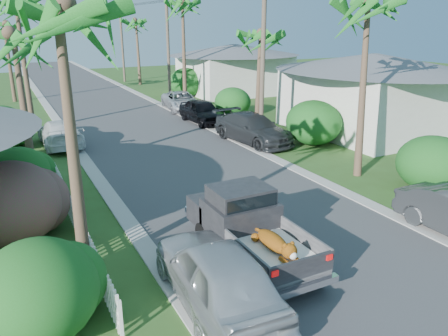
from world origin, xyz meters
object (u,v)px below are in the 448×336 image
palm_l_d (3,24)px  house_right_near (371,96)px  utility_pole_b (263,60)px  palm_l_b (13,34)px  palm_r_c (182,2)px  palm_l_a (56,7)px  parked_car_rd (181,101)px  house_right_far (234,71)px  utility_pole_d (122,41)px  parked_car_ln (217,274)px  palm_r_d (136,21)px  pickup_truck (245,223)px  parked_car_rm (253,129)px  parked_car_rf (202,112)px  parked_car_lf (60,133)px  palm_r_a (372,1)px  palm_r_b (260,34)px  utility_pole_c (168,47)px

palm_l_d → house_right_near: (19.50, -22.00, -4.22)m
utility_pole_b → palm_l_b: bearing=-175.4°
palm_r_c → palm_l_a: bearing=-118.3°
parked_car_rd → utility_pole_b: utility_pole_b is taller
house_right_far → palm_l_a: bearing=-125.4°
utility_pole_b → house_right_near: bearing=-7.7°
palm_r_c → house_right_near: palm_r_c is taller
palm_l_d → utility_pole_d: utility_pole_d is taller
parked_car_ln → palm_r_d: bearing=-101.1°
pickup_truck → parked_car_rm: (6.77, 10.90, -0.20)m
parked_car_rm → utility_pole_b: size_ratio=0.62×
palm_l_d → house_right_far: bearing=-11.6°
house_right_far → parked_car_rf: bearing=-127.3°
parked_car_rd → palm_l_b: bearing=-127.7°
parked_car_rm → parked_car_lf: parked_car_rm is taller
parked_car_rm → palm_r_d: bearing=79.0°
parked_car_ln → palm_l_b: bearing=-71.7°
parked_car_rf → utility_pole_b: utility_pole_b is taller
parked_car_lf → utility_pole_d: utility_pole_d is taller
parked_car_rf → utility_pole_b: size_ratio=0.51×
parked_car_rm → house_right_far: size_ratio=0.62×
parked_car_rm → utility_pole_b: (0.60, 0.09, 3.79)m
pickup_truck → parked_car_rm: bearing=58.2°
palm_r_a → utility_pole_d: (-0.70, 37.00, -2.82)m
parked_car_ln → palm_l_a: 7.19m
parked_car_rm → house_right_near: (8.00, -0.91, 1.41)m
parked_car_rf → palm_r_c: 10.33m
palm_r_c → palm_r_d: 14.07m
parked_car_lf → palm_l_d: 17.82m
palm_r_d → parked_car_ln: bearing=-104.2°
parked_car_rm → utility_pole_d: size_ratio=0.62×
parked_car_ln → house_right_near: (16.60, 11.81, 1.38)m
house_right_near → parked_car_rm: bearing=173.5°
palm_l_d → palm_r_c: (12.70, -8.00, 1.67)m
parked_car_rm → parked_car_lf: bearing=148.8°
palm_l_a → palm_l_b: size_ratio=1.11×
parked_car_rm → palm_r_b: 5.78m
palm_l_b → palm_r_b: (13.40, 3.00, -0.20)m
palm_r_b → utility_pole_d: (-1.00, 28.00, -1.35)m
parked_car_rd → palm_r_c: palm_r_c is taller
parked_car_rf → palm_r_a: 14.61m
parked_car_ln → palm_l_b: 13.34m
pickup_truck → palm_r_c: palm_r_c is taller
parked_car_rm → palm_r_c: palm_r_c is taller
palm_l_d → house_right_far: (19.50, -4.00, -4.32)m
parked_car_lf → palm_r_d: 26.22m
palm_r_d → parked_car_rm: bearing=-93.2°
parked_car_lf → utility_pole_c: utility_pole_c is taller
parked_car_rm → utility_pole_d: bearing=81.0°
utility_pole_b → parked_car_ln: bearing=-125.7°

